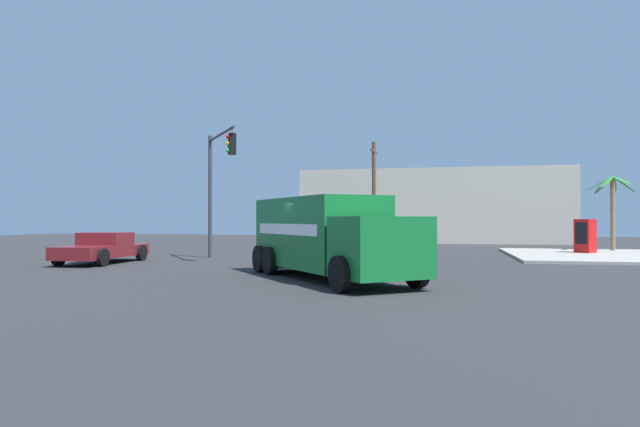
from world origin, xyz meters
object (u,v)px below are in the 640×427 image
Objects in this scene: pickup_maroon at (103,247)px; vending_machine_red at (585,236)px; delivery_truck at (327,236)px; palm_tree_far at (612,199)px; utility_pole at (374,192)px; traffic_light_primary at (217,175)px.

pickup_maroon is 25.09m from vending_machine_red.
delivery_truck reaches higher than pickup_maroon.
utility_pole is (-14.64, 3.60, 0.71)m from palm_tree_far.
delivery_truck is at bearing -87.24° from utility_pole.
traffic_light_primary is at bearing 37.82° from pickup_maroon.
utility_pole is at bearing 92.76° from delivery_truck.
palm_tree_far reaches higher than delivery_truck.
delivery_truck is 18.91m from vending_machine_red.
palm_tree_far is (24.87, 13.57, 2.47)m from pickup_maroon.
traffic_light_primary is at bearing -113.60° from utility_pole.
vending_machine_red is 0.42× the size of palm_tree_far.
utility_pole is at bearing 166.17° from palm_tree_far.
delivery_truck is 4.24× the size of vending_machine_red.
delivery_truck is at bearing -21.18° from pickup_maroon.
pickup_maroon is at bearing -120.77° from utility_pole.
palm_tree_far is 15.10m from utility_pole.
vending_machine_red is 0.25× the size of utility_pole.
pickup_maroon is at bearing 158.82° from delivery_truck.
vending_machine_red is (22.70, 10.69, 0.34)m from pickup_maroon.
traffic_light_primary is 1.42× the size of palm_tree_far.
delivery_truck is at bearing -46.65° from traffic_light_primary.
traffic_light_primary is (-7.14, 7.56, 2.75)m from delivery_truck.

